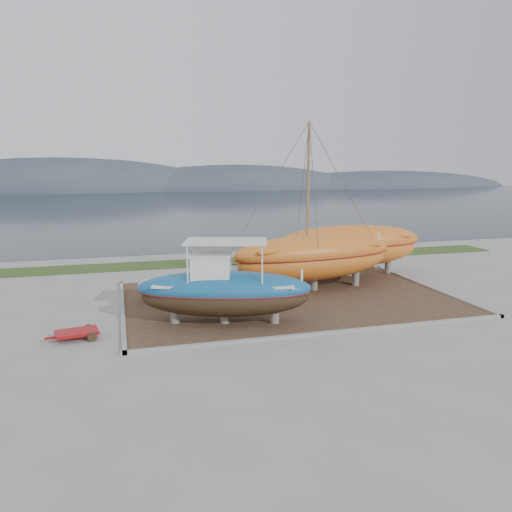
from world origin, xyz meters
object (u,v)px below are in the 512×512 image
object	(u,v)px
red_trailer	(77,335)
blue_caique	(224,282)
orange_sailboat	(316,208)
orange_bare_hull	(349,251)
white_dinghy	(177,287)

from	to	relation	value
red_trailer	blue_caique	bearing A→B (deg)	-8.44
orange_sailboat	red_trailer	world-z (taller)	orange_sailboat
blue_caique	red_trailer	distance (m)	6.93
orange_sailboat	orange_bare_hull	xyz separation A→B (m)	(3.76, 3.00, -3.25)
blue_caique	red_trailer	size ratio (longest dim) A/B	3.12
blue_caique	red_trailer	xyz separation A→B (m)	(-6.67, -0.30, -1.86)
white_dinghy	orange_bare_hull	bearing A→B (deg)	0.83
blue_caique	orange_bare_hull	distance (m)	12.85
orange_sailboat	orange_bare_hull	bearing A→B (deg)	31.51
orange_sailboat	red_trailer	bearing A→B (deg)	-166.07
blue_caique	white_dinghy	distance (m)	5.44
blue_caique	orange_bare_hull	xyz separation A→B (m)	(10.26, 7.74, -0.32)
blue_caique	orange_bare_hull	size ratio (longest dim) A/B	0.81
orange_bare_hull	orange_sailboat	bearing A→B (deg)	-140.80
white_dinghy	red_trailer	world-z (taller)	white_dinghy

